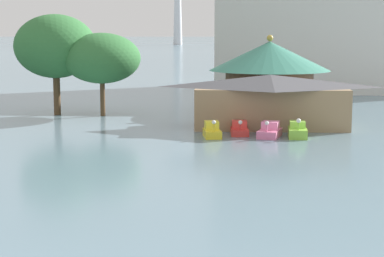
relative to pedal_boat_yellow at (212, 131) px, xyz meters
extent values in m
cube|color=yellow|center=(0.01, -0.08, -0.21)|extent=(1.71, 2.76, 0.65)
cube|color=yellow|center=(-0.04, 0.25, 0.46)|extent=(1.30, 1.32, 0.69)
cylinder|color=yellow|center=(0.16, -1.10, 0.43)|extent=(0.14, 0.14, 0.63)
sphere|color=white|center=(0.16, -1.10, 0.92)|extent=(0.34, 0.34, 0.34)
cube|color=red|center=(2.39, 1.41, -0.26)|extent=(1.57, 2.80, 0.55)
cube|color=#E8423C|center=(2.38, 1.75, 0.34)|extent=(1.31, 1.27, 0.64)
cylinder|color=red|center=(2.41, 0.30, 0.28)|extent=(0.14, 0.14, 0.52)
sphere|color=white|center=(2.41, 0.30, 0.71)|extent=(0.35, 0.35, 0.35)
cube|color=pink|center=(4.91, 0.22, -0.21)|extent=(2.40, 3.31, 0.65)
cube|color=pink|center=(5.01, 0.58, 0.45)|extent=(1.72, 1.67, 0.67)
cylinder|color=pink|center=(4.59, -0.92, 0.39)|extent=(0.14, 0.14, 0.55)
sphere|color=white|center=(4.59, -0.92, 0.84)|extent=(0.35, 0.35, 0.35)
cube|color=#8CCC3F|center=(7.28, 0.20, -0.13)|extent=(1.71, 3.00, 0.80)
cube|color=#A0E24F|center=(7.30, 0.56, 0.55)|extent=(1.38, 1.39, 0.56)
cylinder|color=#8CCC3F|center=(7.20, -0.96, 0.57)|extent=(0.14, 0.14, 0.61)
sphere|color=white|center=(7.20, -0.96, 1.07)|extent=(0.38, 0.38, 0.38)
cube|color=#9E7F5B|center=(5.35, 6.11, 1.35)|extent=(14.01, 6.58, 3.76)
pyramid|color=#4C4C51|center=(5.35, 6.11, 3.82)|extent=(15.13, 7.57, 1.17)
cylinder|color=brown|center=(5.98, 16.09, 1.83)|extent=(9.54, 9.54, 4.71)
cone|color=#387F6B|center=(5.98, 16.09, 5.76)|extent=(13.17, 13.17, 3.15)
sphere|color=#B7993D|center=(5.98, 16.09, 7.68)|extent=(0.70, 0.70, 0.70)
cylinder|color=brown|center=(-16.99, 13.98, 1.45)|extent=(0.73, 0.73, 3.97)
ellipsoid|color=#337038|center=(-16.99, 13.98, 6.83)|extent=(8.72, 8.72, 6.79)
cylinder|color=brown|center=(-11.85, 13.07, 1.21)|extent=(0.52, 0.52, 3.48)
ellipsoid|color=#337038|center=(-11.85, 13.07, 5.61)|extent=(8.19, 8.19, 5.32)
cube|color=silver|center=(16.45, 45.36, 10.49)|extent=(33.43, 18.17, 22.05)
camera|label=1|loc=(0.78, -53.41, 8.45)|focal=59.30mm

